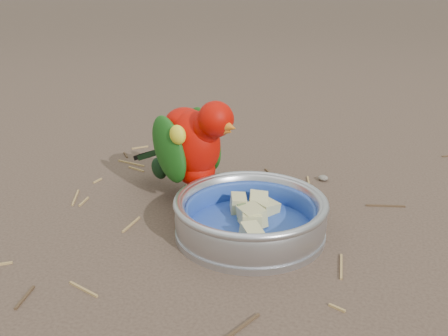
% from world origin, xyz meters
% --- Properties ---
extents(ground, '(60.00, 60.00, 0.00)m').
position_xyz_m(ground, '(0.00, 0.00, 0.00)').
color(ground, '#4C3A2E').
extents(food_bowl, '(0.23, 0.23, 0.02)m').
position_xyz_m(food_bowl, '(-0.03, -0.04, 0.01)').
color(food_bowl, '#B2B2BA').
rests_on(food_bowl, ground).
extents(bowl_wall, '(0.23, 0.23, 0.04)m').
position_xyz_m(bowl_wall, '(-0.03, -0.04, 0.04)').
color(bowl_wall, '#B2B2BA').
rests_on(bowl_wall, food_bowl).
extents(fruit_wedges, '(0.14, 0.14, 0.03)m').
position_xyz_m(fruit_wedges, '(-0.03, -0.04, 0.03)').
color(fruit_wedges, '#CAC581').
rests_on(fruit_wedges, food_bowl).
extents(lory_parrot, '(0.25, 0.20, 0.18)m').
position_xyz_m(lory_parrot, '(-0.16, 0.05, 0.09)').
color(lory_parrot, '#B10900').
rests_on(lory_parrot, ground).
extents(ground_debris, '(0.90, 0.80, 0.01)m').
position_xyz_m(ground_debris, '(-0.03, 0.00, 0.00)').
color(ground_debris, '#A27F48').
rests_on(ground_debris, ground).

